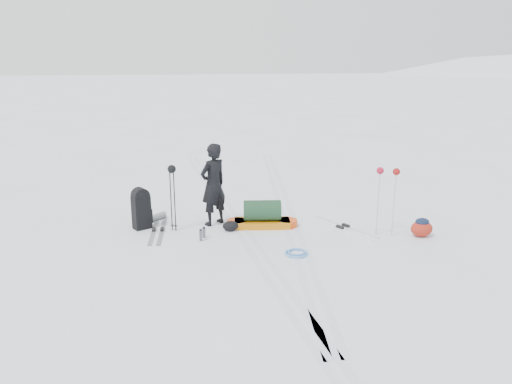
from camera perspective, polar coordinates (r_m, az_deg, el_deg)
ground at (r=11.12m, az=-1.36°, el=-4.90°), size 200.00×200.00×0.00m
snow_hill_backdrop at (r=135.45m, az=20.94°, el=-18.37°), size 359.50×192.00×162.45m
ski_tracks at (r=12.04m, az=0.85°, el=-3.28°), size 3.38×17.97×0.01m
skier at (r=11.57m, az=-4.91°, el=0.85°), size 0.84×0.78×1.93m
pulk_sled at (r=11.56m, az=0.71°, el=-2.84°), size 1.69×0.72×0.63m
expedition_rucksack at (r=11.73m, az=-12.77°, el=-1.90°), size 0.79×0.98×0.96m
ski_poles_black at (r=11.19m, az=-9.58°, el=1.69°), size 0.21×0.19×1.52m
ski_poles_silver at (r=11.08m, az=14.82°, el=1.44°), size 0.45×0.31×1.53m
touring_skis_grey at (r=11.55m, az=-11.14°, el=-4.33°), size 0.44×1.87×0.07m
touring_skis_white at (r=11.71m, az=9.89°, el=-4.00°), size 1.13×1.86×0.07m
rope_coil at (r=10.09m, az=4.65°, el=-6.93°), size 0.48×0.48×0.06m
small_daypack at (r=11.54m, az=18.41°, el=-3.88°), size 0.54×0.44×0.42m
thermos_pair at (r=10.87m, az=-6.15°, el=-4.78°), size 0.17×0.27×0.26m
stuff_sack at (r=11.34m, az=-2.93°, el=-3.89°), size 0.37×0.28×0.23m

